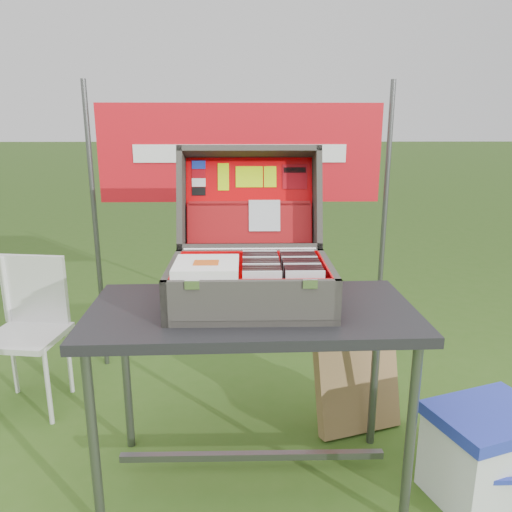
{
  "coord_description": "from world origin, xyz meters",
  "views": [
    {
      "loc": [
        0.03,
        -1.78,
        1.47
      ],
      "look_at": [
        0.07,
        0.1,
        0.96
      ],
      "focal_mm": 35.0,
      "sensor_mm": 36.0,
      "label": 1
    }
  ],
  "objects_px": {
    "cooler": "(486,454)",
    "cardboard_box": "(357,387)",
    "table": "(252,398)",
    "suitcase": "(250,230)",
    "chair": "(25,338)"
  },
  "relations": [
    {
      "from": "cooler",
      "to": "cardboard_box",
      "type": "xyz_separation_m",
      "value": [
        -0.41,
        0.48,
        0.03
      ]
    },
    {
      "from": "table",
      "to": "cooler",
      "type": "xyz_separation_m",
      "value": [
        0.93,
        -0.1,
        -0.2
      ]
    },
    {
      "from": "suitcase",
      "to": "cooler",
      "type": "xyz_separation_m",
      "value": [
        0.93,
        -0.19,
        -0.88
      ]
    },
    {
      "from": "cooler",
      "to": "chair",
      "type": "distance_m",
      "value": 2.21
    },
    {
      "from": "cooler",
      "to": "suitcase",
      "type": "bearing_deg",
      "value": 149.13
    },
    {
      "from": "table",
      "to": "cardboard_box",
      "type": "height_order",
      "value": "table"
    },
    {
      "from": "table",
      "to": "suitcase",
      "type": "relative_size",
      "value": 2.01
    },
    {
      "from": "suitcase",
      "to": "cardboard_box",
      "type": "xyz_separation_m",
      "value": [
        0.52,
        0.29,
        -0.85
      ]
    },
    {
      "from": "table",
      "to": "suitcase",
      "type": "distance_m",
      "value": 0.68
    },
    {
      "from": "suitcase",
      "to": "cooler",
      "type": "bearing_deg",
      "value": -11.7
    },
    {
      "from": "chair",
      "to": "cardboard_box",
      "type": "xyz_separation_m",
      "value": [
        1.68,
        -0.21,
        -0.18
      ]
    },
    {
      "from": "cooler",
      "to": "cardboard_box",
      "type": "bearing_deg",
      "value": 111.28
    },
    {
      "from": "table",
      "to": "suitcase",
      "type": "xyz_separation_m",
      "value": [
        -0.0,
        0.09,
        0.68
      ]
    },
    {
      "from": "table",
      "to": "cooler",
      "type": "relative_size",
      "value": 2.87
    },
    {
      "from": "table",
      "to": "suitcase",
      "type": "height_order",
      "value": "suitcase"
    }
  ]
}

